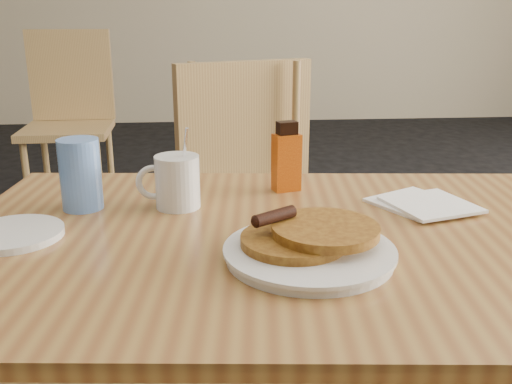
{
  "coord_description": "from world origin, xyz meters",
  "views": [
    {
      "loc": [
        -0.07,
        -0.98,
        1.11
      ],
      "look_at": [
        0.01,
        0.03,
        0.79
      ],
      "focal_mm": 40.0,
      "sensor_mm": 36.0,
      "label": 1
    }
  ],
  "objects_px": {
    "coffee_mug": "(176,181)",
    "syrup_bottle": "(286,159)",
    "chair_main_far": "(247,197)",
    "chair_wall_extra": "(69,106)",
    "blue_tumbler": "(80,174)",
    "main_table": "(277,257)",
    "pancake_plate": "(309,246)"
  },
  "relations": [
    {
      "from": "chair_main_far",
      "to": "chair_wall_extra",
      "type": "xyz_separation_m",
      "value": [
        -0.89,
        1.62,
        0.03
      ]
    },
    {
      "from": "main_table",
      "to": "coffee_mug",
      "type": "height_order",
      "value": "coffee_mug"
    },
    {
      "from": "chair_wall_extra",
      "to": "pancake_plate",
      "type": "distance_m",
      "value": 2.62
    },
    {
      "from": "chair_main_far",
      "to": "chair_wall_extra",
      "type": "distance_m",
      "value": 1.85
    },
    {
      "from": "chair_wall_extra",
      "to": "syrup_bottle",
      "type": "height_order",
      "value": "chair_wall_extra"
    },
    {
      "from": "main_table",
      "to": "chair_wall_extra",
      "type": "xyz_separation_m",
      "value": [
        -0.89,
        2.34,
        -0.1
      ]
    },
    {
      "from": "syrup_bottle",
      "to": "blue_tumbler",
      "type": "height_order",
      "value": "syrup_bottle"
    },
    {
      "from": "chair_wall_extra",
      "to": "syrup_bottle",
      "type": "bearing_deg",
      "value": -67.85
    },
    {
      "from": "chair_main_far",
      "to": "chair_wall_extra",
      "type": "relative_size",
      "value": 0.96
    },
    {
      "from": "chair_main_far",
      "to": "blue_tumbler",
      "type": "relative_size",
      "value": 7.16
    },
    {
      "from": "coffee_mug",
      "to": "blue_tumbler",
      "type": "xyz_separation_m",
      "value": [
        -0.18,
        0.01,
        0.02
      ]
    },
    {
      "from": "blue_tumbler",
      "to": "chair_wall_extra",
      "type": "bearing_deg",
      "value": 103.71
    },
    {
      "from": "pancake_plate",
      "to": "coffee_mug",
      "type": "height_order",
      "value": "coffee_mug"
    },
    {
      "from": "coffee_mug",
      "to": "blue_tumbler",
      "type": "distance_m",
      "value": 0.18
    },
    {
      "from": "coffee_mug",
      "to": "syrup_bottle",
      "type": "relative_size",
      "value": 1.09
    },
    {
      "from": "chair_main_far",
      "to": "chair_wall_extra",
      "type": "height_order",
      "value": "chair_wall_extra"
    },
    {
      "from": "chair_main_far",
      "to": "coffee_mug",
      "type": "height_order",
      "value": "chair_main_far"
    },
    {
      "from": "chair_main_far",
      "to": "pancake_plate",
      "type": "relative_size",
      "value": 3.67
    },
    {
      "from": "syrup_bottle",
      "to": "blue_tumbler",
      "type": "relative_size",
      "value": 1.08
    },
    {
      "from": "main_table",
      "to": "blue_tumbler",
      "type": "xyz_separation_m",
      "value": [
        -0.36,
        0.16,
        0.11
      ]
    },
    {
      "from": "main_table",
      "to": "chair_wall_extra",
      "type": "distance_m",
      "value": 2.51
    },
    {
      "from": "pancake_plate",
      "to": "chair_wall_extra",
      "type": "bearing_deg",
      "value": 110.75
    },
    {
      "from": "blue_tumbler",
      "to": "syrup_bottle",
      "type": "bearing_deg",
      "value": 11.68
    },
    {
      "from": "pancake_plate",
      "to": "syrup_bottle",
      "type": "xyz_separation_m",
      "value": [
        0.01,
        0.35,
        0.05
      ]
    },
    {
      "from": "pancake_plate",
      "to": "coffee_mug",
      "type": "xyz_separation_m",
      "value": [
        -0.21,
        0.26,
        0.03
      ]
    },
    {
      "from": "main_table",
      "to": "chair_main_far",
      "type": "height_order",
      "value": "chair_main_far"
    },
    {
      "from": "syrup_bottle",
      "to": "pancake_plate",
      "type": "bearing_deg",
      "value": -107.28
    },
    {
      "from": "main_table",
      "to": "chair_main_far",
      "type": "bearing_deg",
      "value": 90.32
    },
    {
      "from": "main_table",
      "to": "syrup_bottle",
      "type": "bearing_deg",
      "value": 79.17
    },
    {
      "from": "main_table",
      "to": "pancake_plate",
      "type": "distance_m",
      "value": 0.13
    },
    {
      "from": "main_table",
      "to": "coffee_mug",
      "type": "bearing_deg",
      "value": 139.38
    },
    {
      "from": "coffee_mug",
      "to": "main_table",
      "type": "bearing_deg",
      "value": -37.22
    }
  ]
}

